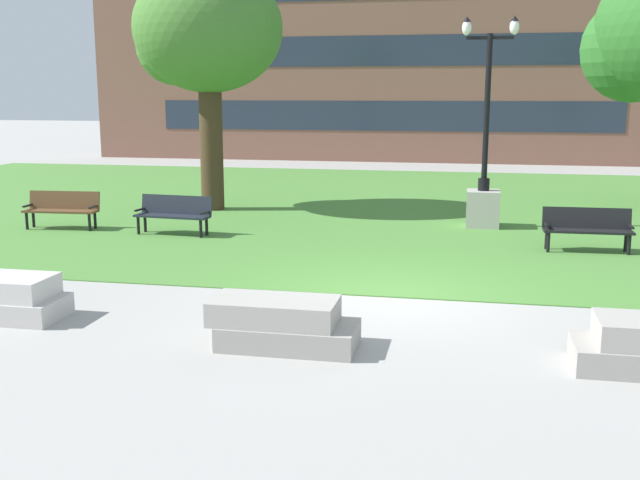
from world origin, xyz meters
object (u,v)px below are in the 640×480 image
object	(u,v)px
park_bench_near_left	(62,207)
park_bench_far_left	(174,212)
park_bench_near_right	(587,227)
concrete_block_center	(1,297)
lamp_post_right	(484,186)
concrete_block_left	(282,324)

from	to	relation	value
park_bench_near_left	park_bench_far_left	distance (m)	2.97
park_bench_near_right	park_bench_far_left	size ratio (longest dim) A/B	0.99
concrete_block_center	park_bench_near_right	bearing A→B (deg)	35.65
concrete_block_center	park_bench_near_right	world-z (taller)	park_bench_near_right
park_bench_far_left	lamp_post_right	size ratio (longest dim) A/B	0.36
park_bench_near_left	park_bench_far_left	size ratio (longest dim) A/B	1.00
concrete_block_center	park_bench_far_left	xyz separation A→B (m)	(0.00, 6.71, 0.23)
concrete_block_left	park_bench_near_left	xyz separation A→B (m)	(-7.39, 7.32, 0.23)
park_bench_near_right	concrete_block_left	bearing A→B (deg)	-124.27
park_bench_near_left	lamp_post_right	distance (m)	10.35
concrete_block_left	lamp_post_right	bearing A→B (deg)	74.30
park_bench_near_left	park_bench_near_right	size ratio (longest dim) A/B	1.01
park_bench_near_right	lamp_post_right	bearing A→B (deg)	129.59
park_bench_near_right	park_bench_far_left	bearing A→B (deg)	179.40
concrete_block_left	lamp_post_right	size ratio (longest dim) A/B	0.38
park_bench_near_right	park_bench_near_left	bearing A→B (deg)	178.72
concrete_block_center	lamp_post_right	bearing A→B (deg)	52.16
park_bench_near_left	park_bench_far_left	bearing A→B (deg)	-3.38
concrete_block_center	park_bench_near_left	size ratio (longest dim) A/B	0.99
park_bench_near_left	park_bench_far_left	xyz separation A→B (m)	(2.97, -0.18, 0.00)
park_bench_near_right	park_bench_far_left	distance (m)	9.22
concrete_block_center	park_bench_near_left	bearing A→B (deg)	113.30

